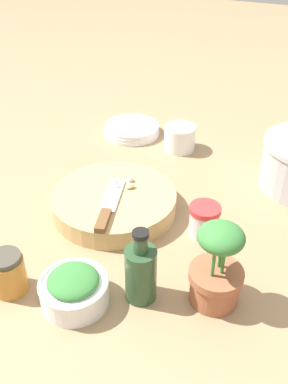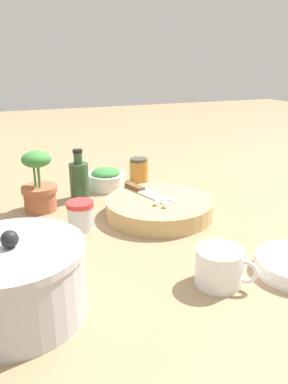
% 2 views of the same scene
% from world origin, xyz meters
% --- Properties ---
extents(ground_plane, '(5.00, 5.00, 0.00)m').
position_xyz_m(ground_plane, '(0.00, 0.00, 0.00)').
color(ground_plane, '#997A56').
extents(cutting_board, '(0.29, 0.29, 0.05)m').
position_xyz_m(cutting_board, '(0.04, -0.06, 0.02)').
color(cutting_board, tan).
rests_on(cutting_board, ground_plane).
extents(chef_knife, '(0.20, 0.08, 0.01)m').
position_xyz_m(chef_knife, '(0.09, -0.04, 0.05)').
color(chef_knife, brown).
rests_on(chef_knife, cutting_board).
extents(garlic_cloves, '(0.05, 0.07, 0.01)m').
position_xyz_m(garlic_cloves, '(-0.00, -0.06, 0.05)').
color(garlic_cloves, '#F4E9C8').
rests_on(garlic_cloves, cutting_board).
extents(herb_bowl, '(0.13, 0.13, 0.07)m').
position_xyz_m(herb_bowl, '(0.31, 0.01, 0.03)').
color(herb_bowl, white).
rests_on(herb_bowl, ground_plane).
extents(spice_jar, '(0.07, 0.07, 0.07)m').
position_xyz_m(spice_jar, '(0.03, 0.16, 0.04)').
color(spice_jar, silver).
rests_on(spice_jar, ground_plane).
extents(coffee_mug, '(0.10, 0.10, 0.07)m').
position_xyz_m(coffee_mug, '(-0.31, -0.03, 0.04)').
color(coffee_mug, white).
rests_on(coffee_mug, ground_plane).
extents(plate_stack, '(0.17, 0.17, 0.03)m').
position_xyz_m(plate_stack, '(-0.34, -0.19, 0.01)').
color(plate_stack, white).
rests_on(plate_stack, ground_plane).
extents(honey_jar, '(0.06, 0.06, 0.08)m').
position_xyz_m(honey_jar, '(0.34, -0.12, 0.04)').
color(honey_jar, '#BC7A2D').
rests_on(honey_jar, ground_plane).
extents(oil_bottle, '(0.06, 0.06, 0.15)m').
position_xyz_m(oil_bottle, '(0.25, 0.11, 0.06)').
color(oil_bottle, '#2D4C2D').
rests_on(oil_bottle, ground_plane).
extents(potted_herb, '(0.10, 0.10, 0.17)m').
position_xyz_m(potted_herb, '(0.20, 0.23, 0.07)').
color(potted_herb, '#A35B3D').
rests_on(potted_herb, ground_plane).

